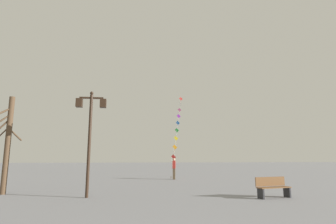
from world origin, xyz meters
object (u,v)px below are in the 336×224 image
(twin_lantern_lamp_post, at_px, (90,123))
(bare_tree, at_px, (7,142))
(kite_flyer, at_px, (174,168))
(park_bench, at_px, (273,187))
(kite_train, at_px, (177,126))

(twin_lantern_lamp_post, distance_m, bare_tree, 4.61)
(twin_lantern_lamp_post, distance_m, kite_flyer, 11.16)
(kite_flyer, xyz_separation_m, park_bench, (2.84, -10.57, -0.45))
(twin_lantern_lamp_post, relative_size, kite_train, 0.44)
(kite_flyer, bearing_deg, kite_train, 0.20)
(twin_lantern_lamp_post, bearing_deg, kite_train, 67.81)
(twin_lantern_lamp_post, bearing_deg, kite_flyer, 60.75)
(twin_lantern_lamp_post, relative_size, bare_tree, 1.00)
(kite_flyer, distance_m, park_bench, 10.95)
(bare_tree, bearing_deg, park_bench, -12.19)
(kite_flyer, xyz_separation_m, bare_tree, (-9.55, -7.89, 1.61))
(twin_lantern_lamp_post, xyz_separation_m, bare_tree, (-4.23, 1.62, -0.82))
(twin_lantern_lamp_post, distance_m, kite_train, 18.04)
(kite_train, height_order, bare_tree, kite_train)
(kite_train, relative_size, park_bench, 6.62)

